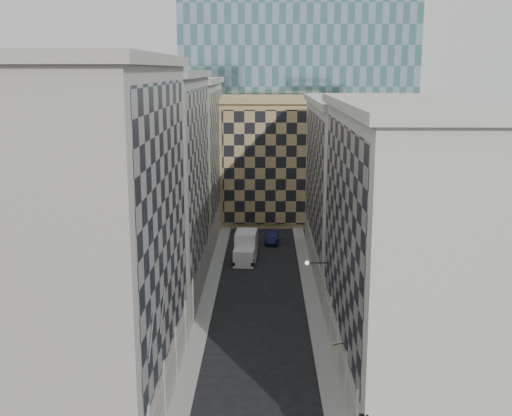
{
  "coord_description": "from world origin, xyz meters",
  "views": [
    {
      "loc": [
        0.54,
        -29.85,
        22.76
      ],
      "look_at": [
        -0.1,
        12.36,
        13.62
      ],
      "focal_mm": 45.0,
      "sensor_mm": 36.0,
      "label": 1
    }
  ],
  "objects": [
    {
      "name": "shop_sign",
      "position": [
        5.42,
        11.44,
        3.83
      ],
      "size": [
        0.8,
        0.71,
        0.83
      ],
      "rotation": [
        0.0,
        0.0,
        0.42
      ],
      "color": "black",
      "rests_on": "ground"
    },
    {
      "name": "bldg_right_a",
      "position": [
        10.88,
        15.0,
        10.32
      ],
      "size": [
        10.8,
        26.8,
        20.7
      ],
      "color": "beige",
      "rests_on": "ground"
    },
    {
      "name": "bracket_lamp",
      "position": [
        4.38,
        24.0,
        6.2
      ],
      "size": [
        1.98,
        0.36,
        0.36
      ],
      "color": "black",
      "rests_on": "ground"
    },
    {
      "name": "tan_block",
      "position": [
        2.0,
        67.9,
        9.44
      ],
      "size": [
        16.8,
        14.8,
        18.8
      ],
      "color": "tan",
      "rests_on": "ground"
    },
    {
      "name": "box_truck",
      "position": [
        -1.85,
        45.17,
        1.48
      ],
      "size": [
        2.9,
        6.35,
        3.41
      ],
      "rotation": [
        0.0,
        0.0,
        -0.06
      ],
      "color": "white",
      "rests_on": "ground"
    },
    {
      "name": "sidewalk_west",
      "position": [
        -5.25,
        30.0,
        0.07
      ],
      "size": [
        1.5,
        100.0,
        0.15
      ],
      "primitive_type": "cube",
      "color": "#999994",
      "rests_on": "ground"
    },
    {
      "name": "dark_car",
      "position": [
        1.44,
        53.34,
        0.78
      ],
      "size": [
        2.06,
        4.87,
        1.56
      ],
      "primitive_type": "imported",
      "rotation": [
        0.0,
        0.0,
        -0.09
      ],
      "color": "#10143B",
      "rests_on": "ground"
    },
    {
      "name": "bldg_left_a",
      "position": [
        -10.88,
        11.0,
        11.82
      ],
      "size": [
        10.8,
        22.8,
        23.7
      ],
      "color": "#A6A096",
      "rests_on": "ground"
    },
    {
      "name": "flagpoles_left",
      "position": [
        -5.9,
        6.0,
        8.0
      ],
      "size": [
        0.1,
        6.33,
        2.33
      ],
      "color": "gray",
      "rests_on": "ground"
    },
    {
      "name": "sidewalk_east",
      "position": [
        5.25,
        30.0,
        0.07
      ],
      "size": [
        1.5,
        100.0,
        0.15
      ],
      "primitive_type": "cube",
      "color": "#999994",
      "rests_on": "ground"
    },
    {
      "name": "church_tower",
      "position": [
        0.0,
        82.0,
        26.95
      ],
      "size": [
        7.2,
        7.2,
        51.5
      ],
      "color": "#2F2A24",
      "rests_on": "ground"
    },
    {
      "name": "bldg_right_b",
      "position": [
        10.89,
        42.0,
        9.85
      ],
      "size": [
        10.8,
        28.8,
        19.7
      ],
      "color": "beige",
      "rests_on": "ground"
    },
    {
      "name": "bldg_left_b",
      "position": [
        -10.88,
        33.0,
        11.32
      ],
      "size": [
        10.8,
        22.8,
        22.7
      ],
      "color": "gray",
      "rests_on": "ground"
    },
    {
      "name": "bldg_left_c",
      "position": [
        -10.88,
        55.0,
        10.83
      ],
      "size": [
        10.8,
        22.8,
        21.7
      ],
      "color": "#A6A096",
      "rests_on": "ground"
    }
  ]
}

